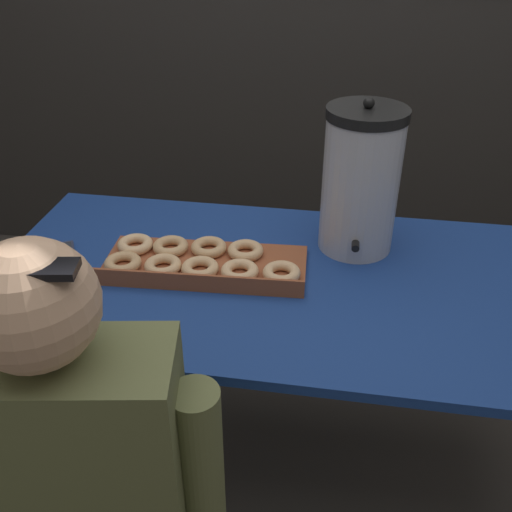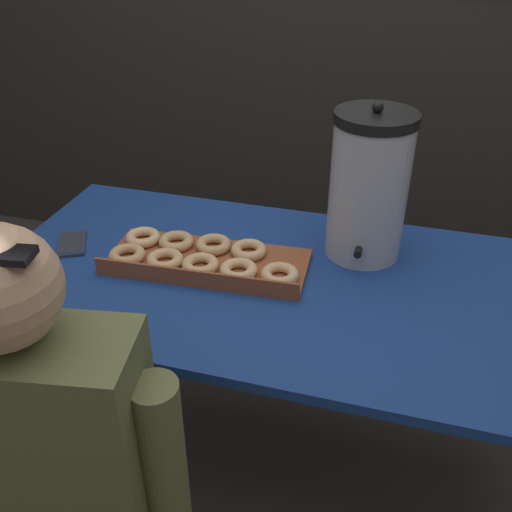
# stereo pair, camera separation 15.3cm
# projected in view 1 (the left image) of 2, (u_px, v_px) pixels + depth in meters

# --- Properties ---
(ground_plane) EXTENTS (12.00, 12.00, 0.00)m
(ground_plane) POSITION_uv_depth(u_px,v_px,m) (274.00, 451.00, 1.94)
(ground_plane) COLOR #3D3833
(folding_table) EXTENTS (1.59, 0.81, 0.72)m
(folding_table) POSITION_uv_depth(u_px,v_px,m) (278.00, 289.00, 1.58)
(folding_table) COLOR navy
(folding_table) RESTS_ON ground
(donut_box) EXTENTS (0.57, 0.27, 0.05)m
(donut_box) POSITION_uv_depth(u_px,v_px,m) (200.00, 262.00, 1.58)
(donut_box) COLOR brown
(donut_box) RESTS_ON folding_table
(coffee_urn) EXTENTS (0.22, 0.25, 0.44)m
(coffee_urn) POSITION_uv_depth(u_px,v_px,m) (361.00, 181.00, 1.59)
(coffee_urn) COLOR #B7B7BC
(coffee_urn) RESTS_ON folding_table
(cell_phone) EXTENTS (0.13, 0.16, 0.01)m
(cell_phone) POSITION_uv_depth(u_px,v_px,m) (60.00, 256.00, 1.64)
(cell_phone) COLOR #2D334C
(cell_phone) RESTS_ON folding_table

